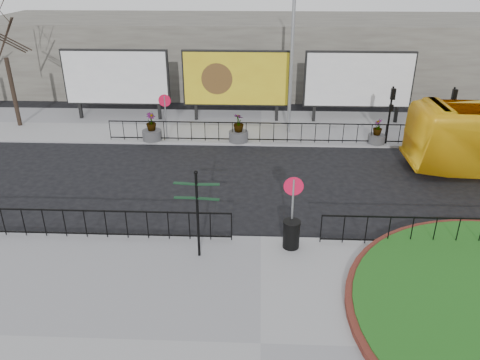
# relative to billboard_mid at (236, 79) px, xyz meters

# --- Properties ---
(ground) EXTENTS (90.00, 90.00, 0.00)m
(ground) POSITION_rel_billboard_mid_xyz_m (1.50, -12.97, -2.60)
(ground) COLOR black
(ground) RESTS_ON ground
(pavement_near) EXTENTS (30.00, 10.00, 0.12)m
(pavement_near) POSITION_rel_billboard_mid_xyz_m (1.50, -17.97, -2.54)
(pavement_near) COLOR gray
(pavement_near) RESTS_ON ground
(pavement_far) EXTENTS (44.00, 6.00, 0.12)m
(pavement_far) POSITION_rel_billboard_mid_xyz_m (1.50, -0.97, -2.54)
(pavement_far) COLOR gray
(pavement_far) RESTS_ON ground
(railing_near_left) EXTENTS (10.00, 0.10, 1.10)m
(railing_near_left) POSITION_rel_billboard_mid_xyz_m (-4.50, -13.27, -1.93)
(railing_near_left) COLOR black
(railing_near_left) RESTS_ON pavement_near
(railing_near_right) EXTENTS (9.00, 0.10, 1.10)m
(railing_near_right) POSITION_rel_billboard_mid_xyz_m (8.00, -13.27, -1.93)
(railing_near_right) COLOR black
(railing_near_right) RESTS_ON pavement_near
(railing_far) EXTENTS (18.00, 0.10, 1.10)m
(railing_far) POSITION_rel_billboard_mid_xyz_m (2.50, -3.67, -1.93)
(railing_far) COLOR black
(railing_far) RESTS_ON pavement_far
(speed_sign_far) EXTENTS (0.64, 0.07, 2.47)m
(speed_sign_far) POSITION_rel_billboard_mid_xyz_m (-3.50, -3.57, -0.68)
(speed_sign_far) COLOR gray
(speed_sign_far) RESTS_ON pavement_far
(speed_sign_near) EXTENTS (0.64, 0.07, 2.47)m
(speed_sign_near) POSITION_rel_billboard_mid_xyz_m (2.50, -13.37, -0.68)
(speed_sign_near) COLOR gray
(speed_sign_near) RESTS_ON pavement_near
(billboard_left) EXTENTS (6.20, 0.31, 4.10)m
(billboard_left) POSITION_rel_billboard_mid_xyz_m (-7.00, 0.00, 0.00)
(billboard_left) COLOR black
(billboard_left) RESTS_ON pavement_far
(billboard_mid) EXTENTS (6.20, 0.31, 4.10)m
(billboard_mid) POSITION_rel_billboard_mid_xyz_m (0.00, 0.00, 0.00)
(billboard_mid) COLOR black
(billboard_mid) RESTS_ON pavement_far
(billboard_right) EXTENTS (6.20, 0.31, 4.10)m
(billboard_right) POSITION_rel_billboard_mid_xyz_m (7.00, 0.00, 0.00)
(billboard_right) COLOR black
(billboard_right) RESTS_ON pavement_far
(lamp_post) EXTENTS (0.74, 0.18, 9.23)m
(lamp_post) POSITION_rel_billboard_mid_xyz_m (3.01, -1.97, 2.23)
(lamp_post) COLOR gray
(lamp_post) RESTS_ON pavement_far
(signal_pole_a) EXTENTS (0.22, 0.26, 3.00)m
(signal_pole_a) POSITION_rel_billboard_mid_xyz_m (8.00, -3.63, -0.50)
(signal_pole_a) COLOR black
(signal_pole_a) RESTS_ON pavement_far
(signal_pole_b) EXTENTS (0.22, 0.26, 3.00)m
(signal_pole_b) POSITION_rel_billboard_mid_xyz_m (11.00, -3.63, -0.50)
(signal_pole_b) COLOR black
(signal_pole_b) RESTS_ON pavement_far
(tree_left) EXTENTS (2.00, 2.00, 7.00)m
(tree_left) POSITION_rel_billboard_mid_xyz_m (-12.50, -1.47, 1.02)
(tree_left) COLOR #2D2119
(tree_left) RESTS_ON pavement_far
(building_backdrop) EXTENTS (40.00, 10.00, 5.00)m
(building_backdrop) POSITION_rel_billboard_mid_xyz_m (1.50, 9.03, -0.10)
(building_backdrop) COLOR slate
(building_backdrop) RESTS_ON ground
(fingerpost_sign) EXTENTS (1.41, 0.28, 3.02)m
(fingerpost_sign) POSITION_rel_billboard_mid_xyz_m (-0.50, -14.19, -0.66)
(fingerpost_sign) COLOR black
(fingerpost_sign) RESTS_ON pavement_near
(litter_bin) EXTENTS (0.59, 0.59, 0.98)m
(litter_bin) POSITION_rel_billboard_mid_xyz_m (2.50, -13.57, -1.99)
(litter_bin) COLOR black
(litter_bin) RESTS_ON pavement_near
(planter_a) EXTENTS (1.02, 1.02, 1.47)m
(planter_a) POSITION_rel_billboard_mid_xyz_m (-4.30, -3.57, -1.98)
(planter_a) COLOR #4C4C4F
(planter_a) RESTS_ON pavement_far
(planter_b) EXTENTS (1.02, 1.02, 1.50)m
(planter_b) POSITION_rel_billboard_mid_xyz_m (0.30, -3.57, -1.96)
(planter_b) COLOR #4C4C4F
(planter_b) RESTS_ON pavement_far
(planter_c) EXTENTS (0.88, 0.88, 1.30)m
(planter_c) POSITION_rel_billboard_mid_xyz_m (7.50, -3.57, -2.02)
(planter_c) COLOR #4C4C4F
(planter_c) RESTS_ON pavement_far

